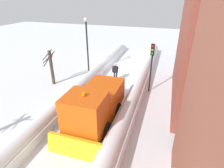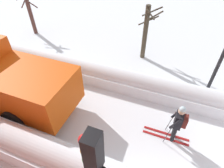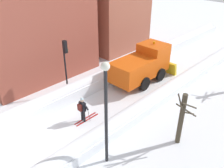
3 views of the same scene
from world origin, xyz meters
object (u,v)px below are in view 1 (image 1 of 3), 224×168
object	(u,v)px
street_lamp	(87,39)
bare_tree_near	(51,67)
skier	(115,71)
plow_truck	(95,105)
traffic_light_pole	(152,59)

from	to	relation	value
street_lamp	bare_tree_near	distance (m)	4.68
skier	bare_tree_near	distance (m)	6.03
street_lamp	bare_tree_near	world-z (taller)	street_lamp
bare_tree_near	street_lamp	bearing A→B (deg)	-116.81
plow_truck	bare_tree_near	xyz separation A→B (m)	(6.17, -4.50, 0.25)
traffic_light_pole	street_lamp	xyz separation A→B (m)	(6.96, -2.75, 0.58)
traffic_light_pole	bare_tree_near	distance (m)	9.06
street_lamp	plow_truck	bearing A→B (deg)	116.90
bare_tree_near	skier	bearing A→B (deg)	-154.62
traffic_light_pole	street_lamp	distance (m)	7.50
street_lamp	bare_tree_near	size ratio (longest dim) A/B	1.76
plow_truck	skier	world-z (taller)	plow_truck
skier	traffic_light_pole	size ratio (longest dim) A/B	0.43
skier	traffic_light_pole	bearing A→B (deg)	157.18
skier	street_lamp	distance (m)	4.50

